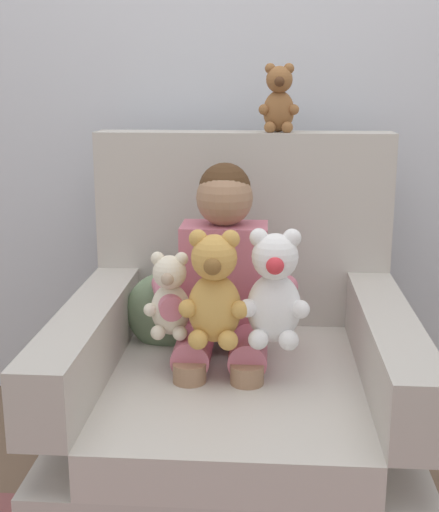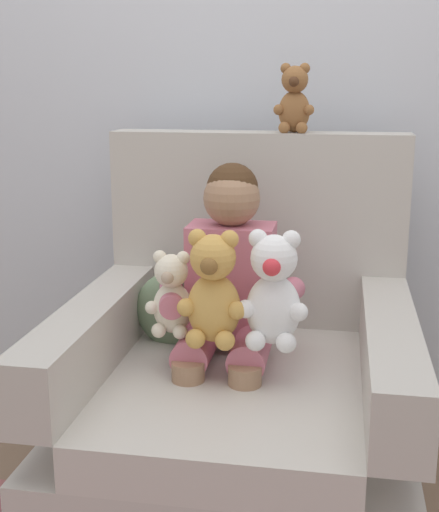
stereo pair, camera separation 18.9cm
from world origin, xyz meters
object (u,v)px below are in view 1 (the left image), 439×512
armchair (237,389)px  plush_brown_on_backrest (279,100)px  plush_white (274,291)px  plush_honey (214,291)px  plush_cream (170,297)px  seated_child (223,289)px  throw_pillow (166,312)px

armchair → plush_brown_on_backrest: (0.11, 0.38, 0.85)m
armchair → plush_white: bearing=-50.9°
plush_honey → plush_cream: bearing=173.5°
seated_child → plush_honey: seated_child is taller
armchair → plush_white: size_ratio=3.26×
plush_white → seated_child: bearing=126.4°
armchair → seated_child: bearing=145.4°
armchair → plush_cream: bearing=-153.8°
plush_white → throw_pillow: 0.46m
plush_brown_on_backrest → seated_child: bearing=-120.6°
plush_white → plush_cream: bearing=165.9°
plush_white → plush_brown_on_backrest: size_ratio=1.47×
plush_brown_on_backrest → throw_pillow: size_ratio=0.85×
plush_cream → plush_brown_on_backrest: 0.77m
seated_child → plush_cream: seated_child is taller
plush_honey → plush_brown_on_backrest: (0.17, 0.52, 0.49)m
plush_honey → throw_pillow: (-0.17, 0.27, -0.16)m
plush_white → plush_honey: bearing=177.4°
throw_pillow → plush_white: bearing=-37.9°
armchair → plush_brown_on_backrest: plush_brown_on_backrest is taller
plush_brown_on_backrest → plush_cream: bearing=-128.5°
armchair → seated_child: (-0.05, 0.03, 0.31)m
plush_white → plush_brown_on_backrest: 0.71m
plush_honey → plush_brown_on_backrest: 0.73m
plush_honey → plush_cream: plush_honey is taller
plush_honey → plush_white: bearing=18.7°
plush_white → plush_cream: (-0.29, 0.04, -0.04)m
seated_child → plush_brown_on_backrest: bearing=66.5°
plush_brown_on_backrest → throw_pillow: 0.78m
throw_pillow → plush_honey: bearing=-57.5°
plush_honey → plush_brown_on_backrest: plush_brown_on_backrest is taller
plush_honey → throw_pillow: bearing=137.0°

